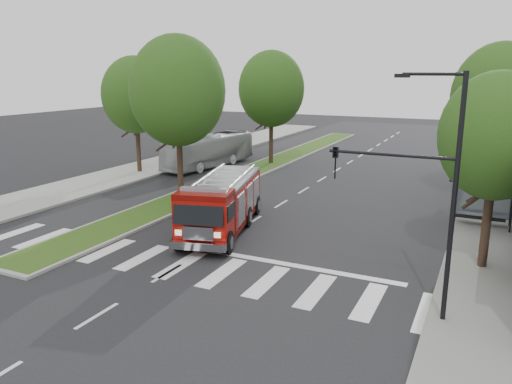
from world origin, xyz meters
TOP-DOWN VIEW (x-y plane):
  - ground at (0.00, 0.00)m, footprint 140.00×140.00m
  - sidewalk_right at (12.50, 10.00)m, footprint 5.00×80.00m
  - sidewalk_left at (-14.50, 10.00)m, footprint 5.00×80.00m
  - median at (-6.00, 18.00)m, footprint 3.00×50.00m
  - bus_shelter at (11.20, 8.15)m, footprint 3.20×1.60m
  - tree_right_near at (11.50, 2.00)m, footprint 4.40×4.40m
  - tree_right_mid at (11.50, 14.00)m, footprint 5.60×5.60m
  - tree_right_far at (11.50, 24.00)m, footprint 5.00×5.00m
  - tree_median_near at (-6.00, 6.00)m, footprint 5.80×5.80m
  - tree_median_far at (-6.00, 20.00)m, footprint 5.60×5.60m
  - tree_left_mid at (-14.00, 12.00)m, footprint 5.20×5.20m
  - streetlight_right_near at (9.61, -3.50)m, footprint 4.08×0.22m
  - streetlight_right_far at (10.35, 20.00)m, footprint 2.11×0.20m
  - fire_engine at (-0.74, 1.91)m, footprint 4.51×8.81m
  - city_bus at (-10.33, 16.79)m, footprint 3.59×10.25m

SIDE VIEW (x-z plane):
  - ground at x=0.00m, z-range 0.00..0.00m
  - sidewalk_right at x=12.50m, z-range 0.00..0.15m
  - sidewalk_left at x=-14.50m, z-range 0.00..0.15m
  - median at x=-6.00m, z-range 0.00..0.16m
  - city_bus at x=-10.33m, z-range 0.00..2.79m
  - fire_engine at x=-0.74m, z-range -0.06..2.87m
  - bus_shelter at x=11.20m, z-range 0.73..3.34m
  - streetlight_right_far at x=10.35m, z-range 0.48..8.48m
  - streetlight_right_near at x=9.61m, z-range 0.67..8.67m
  - tree_right_near at x=11.50m, z-range 1.48..9.53m
  - tree_right_far at x=11.50m, z-range 1.47..10.20m
  - tree_left_mid at x=-14.00m, z-range 1.58..10.74m
  - tree_right_mid at x=11.50m, z-range 1.63..11.35m
  - tree_median_far at x=-6.00m, z-range 1.63..11.35m
  - tree_median_near at x=-6.00m, z-range 1.73..11.89m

